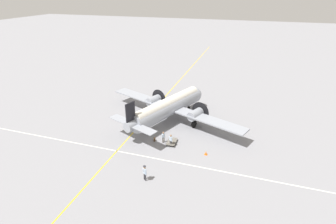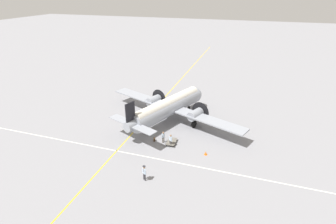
{
  "view_description": "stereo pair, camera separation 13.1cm",
  "coord_description": "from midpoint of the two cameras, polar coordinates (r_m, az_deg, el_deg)",
  "views": [
    {
      "loc": [
        34.96,
        11.34,
        19.17
      ],
      "look_at": [
        0.0,
        0.0,
        1.68
      ],
      "focal_mm": 28.0,
      "sensor_mm": 36.0,
      "label": 1
    },
    {
      "loc": [
        34.92,
        11.47,
        19.17
      ],
      "look_at": [
        0.0,
        0.0,
        1.68
      ],
      "focal_mm": 28.0,
      "sensor_mm": 36.0,
      "label": 2
    }
  ],
  "objects": [
    {
      "name": "ramp_agent",
      "position": [
        35.59,
        -1.11,
        -5.24
      ],
      "size": [
        0.51,
        0.34,
        1.65
      ],
      "rotation": [
        0.0,
        0.0,
        2.64
      ],
      "color": "#473D2D",
      "rests_on": "ground_plane"
    },
    {
      "name": "apron_line_northsouth",
      "position": [
        33.53,
        -5.42,
        -9.55
      ],
      "size": [
        0.16,
        120.0,
        0.01
      ],
      "color": "silver",
      "rests_on": "ground_plane"
    },
    {
      "name": "suitcase_near_door",
      "position": [
        36.31,
        -3.06,
        -5.97
      ],
      "size": [
        0.34,
        0.18,
        0.56
      ],
      "color": "#47331E",
      "rests_on": "ground_plane"
    },
    {
      "name": "traffic_cone",
      "position": [
        33.88,
        8.15,
        -8.84
      ],
      "size": [
        0.38,
        0.38,
        0.5
      ],
      "color": "orange",
      "rests_on": "ground_plane"
    },
    {
      "name": "baggage_cart",
      "position": [
        35.74,
        0.71,
        -6.47
      ],
      "size": [
        2.14,
        1.27,
        0.56
      ],
      "rotation": [
        0.0,
        0.0,
        3.19
      ],
      "color": "#6B665B",
      "rests_on": "ground_plane"
    },
    {
      "name": "passenger_boarding",
      "position": [
        34.79,
        0.5,
        -5.92
      ],
      "size": [
        0.37,
        0.52,
        1.73
      ],
      "rotation": [
        0.0,
        0.0,
        4.15
      ],
      "color": "#2D2D33",
      "rests_on": "ground_plane"
    },
    {
      "name": "crew_foreground",
      "position": [
        29.17,
        -5.23,
        -12.74
      ],
      "size": [
        0.44,
        0.55,
        1.89
      ],
      "rotation": [
        0.0,
        0.0,
        -2.15
      ],
      "color": "#2D2D33",
      "rests_on": "ground_plane"
    },
    {
      "name": "ground_plane",
      "position": [
        41.45,
        -0.09,
        -2.1
      ],
      "size": [
        300.0,
        300.0,
        0.0
      ],
      "primitive_type": "plane",
      "color": "gray"
    },
    {
      "name": "airliner_main",
      "position": [
        40.65,
        0.3,
        1.28
      ],
      "size": [
        17.06,
        23.91,
        5.83
      ],
      "rotation": [
        0.0,
        0.0,
        2.77
      ],
      "color": "#9399A3",
      "rests_on": "ground_plane"
    },
    {
      "name": "apron_line_eastwest",
      "position": [
        42.64,
        -4.92,
        -1.36
      ],
      "size": [
        120.0,
        0.16,
        0.01
      ],
      "color": "gold",
      "rests_on": "ground_plane"
    }
  ]
}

